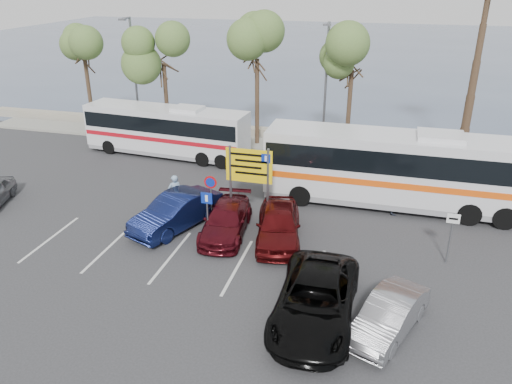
% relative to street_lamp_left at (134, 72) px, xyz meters
% --- Properties ---
extents(ground, '(120.00, 120.00, 0.00)m').
position_rel_street_lamp_left_xyz_m(ground, '(10.00, -13.52, -4.60)').
color(ground, '#2D2E30').
rests_on(ground, ground).
extents(kerb_strip, '(44.00, 2.40, 0.15)m').
position_rel_street_lamp_left_xyz_m(kerb_strip, '(10.00, 0.48, -4.52)').
color(kerb_strip, gray).
rests_on(kerb_strip, ground).
extents(seawall, '(48.00, 0.80, 0.60)m').
position_rel_street_lamp_left_xyz_m(seawall, '(10.00, 2.48, -4.30)').
color(seawall, gray).
rests_on(seawall, ground).
extents(sea, '(140.00, 140.00, 0.00)m').
position_rel_street_lamp_left_xyz_m(sea, '(10.00, 46.48, -4.59)').
color(sea, '#42516A').
rests_on(sea, ground).
extents(tree_far_left, '(3.20, 3.20, 7.60)m').
position_rel_street_lamp_left_xyz_m(tree_far_left, '(-4.00, 0.48, 1.73)').
color(tree_far_left, '#382619').
rests_on(tree_far_left, kerb_strip).
extents(tree_left, '(3.20, 3.20, 7.20)m').
position_rel_street_lamp_left_xyz_m(tree_left, '(2.00, 0.48, 1.41)').
color(tree_left, '#382619').
rests_on(tree_left, kerb_strip).
extents(tree_mid, '(3.20, 3.20, 8.00)m').
position_rel_street_lamp_left_xyz_m(tree_mid, '(8.50, 0.48, 2.06)').
color(tree_mid, '#382619').
rests_on(tree_mid, kerb_strip).
extents(tree_right, '(3.20, 3.20, 7.40)m').
position_rel_street_lamp_left_xyz_m(tree_right, '(14.50, 0.48, 1.57)').
color(tree_right, '#382619').
rests_on(tree_right, kerb_strip).
extents(street_lamp_left, '(0.45, 1.15, 8.01)m').
position_rel_street_lamp_left_xyz_m(street_lamp_left, '(0.00, 0.00, 0.00)').
color(street_lamp_left, slate).
rests_on(street_lamp_left, kerb_strip).
extents(street_lamp_right, '(0.45, 1.15, 8.01)m').
position_rel_street_lamp_left_xyz_m(street_lamp_right, '(13.00, 0.00, 0.00)').
color(street_lamp_right, slate).
rests_on(street_lamp_right, kerb_strip).
extents(direction_sign, '(2.20, 0.12, 3.60)m').
position_rel_street_lamp_left_xyz_m(direction_sign, '(11.00, -10.32, -2.17)').
color(direction_sign, slate).
rests_on(direction_sign, ground).
extents(sign_no_stop, '(0.60, 0.08, 2.35)m').
position_rel_street_lamp_left_xyz_m(sign_no_stop, '(9.40, -11.13, -3.02)').
color(sign_no_stop, slate).
rests_on(sign_no_stop, ground).
extents(sign_parking, '(0.50, 0.07, 2.25)m').
position_rel_street_lamp_left_xyz_m(sign_parking, '(9.80, -12.73, -3.13)').
color(sign_parking, slate).
rests_on(sign_parking, ground).
extents(sign_taxi, '(0.50, 0.07, 2.20)m').
position_rel_street_lamp_left_xyz_m(sign_taxi, '(19.80, -12.03, -3.18)').
color(sign_taxi, slate).
rests_on(sign_taxi, ground).
extents(lane_markings, '(12.02, 4.20, 0.01)m').
position_rel_street_lamp_left_xyz_m(lane_markings, '(8.86, -14.52, -4.60)').
color(lane_markings, silver).
rests_on(lane_markings, ground).
extents(coach_bus_left, '(10.73, 3.15, 3.30)m').
position_rel_street_lamp_left_xyz_m(coach_bus_left, '(3.50, -3.02, -3.07)').
color(coach_bus_left, silver).
rests_on(coach_bus_left, ground).
extents(coach_bus_right, '(12.66, 2.79, 3.94)m').
position_rel_street_lamp_left_xyz_m(coach_bus_right, '(17.50, -7.02, -2.77)').
color(coach_bus_right, silver).
rests_on(coach_bus_right, ground).
extents(car_blue, '(3.30, 5.05, 1.57)m').
position_rel_street_lamp_left_xyz_m(car_blue, '(8.00, -12.02, -3.81)').
color(car_blue, '#0D1540').
rests_on(car_blue, ground).
extents(car_maroon, '(2.31, 4.69, 1.31)m').
position_rel_street_lamp_left_xyz_m(car_maroon, '(10.40, -12.02, -3.94)').
color(car_maroon, '#4A0C14').
rests_on(car_maroon, ground).
extents(car_red, '(2.75, 4.93, 1.59)m').
position_rel_street_lamp_left_xyz_m(car_red, '(12.80, -12.02, -3.81)').
color(car_red, '#4A0A0C').
rests_on(car_red, ground).
extents(suv_black, '(2.66, 5.67, 1.57)m').
position_rel_street_lamp_left_xyz_m(suv_black, '(15.20, -17.02, -3.82)').
color(suv_black, black).
rests_on(suv_black, ground).
extents(car_silver_b, '(2.74, 4.15, 1.29)m').
position_rel_street_lamp_left_xyz_m(car_silver_b, '(17.60, -17.02, -3.95)').
color(car_silver_b, gray).
rests_on(car_silver_b, ground).
extents(pedestrian_near, '(0.80, 0.77, 1.84)m').
position_rel_street_lamp_left_xyz_m(pedestrian_near, '(7.22, -10.34, -3.68)').
color(pedestrian_near, '#87A6C5').
rests_on(pedestrian_near, ground).
extents(pedestrian_far, '(0.64, 0.80, 1.55)m').
position_rel_street_lamp_left_xyz_m(pedestrian_far, '(17.73, -7.91, -3.82)').
color(pedestrian_far, '#353D50').
rests_on(pedestrian_far, ground).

